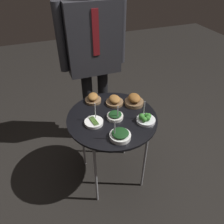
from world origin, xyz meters
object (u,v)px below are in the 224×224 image
Objects in this scene: bowl_roast_front_right at (93,98)px; bowl_roast_front_left at (134,100)px; bowl_spinach_back_right at (120,135)px; bowl_broccoli_far_rim at (146,119)px; bowl_spinach_center at (115,116)px; serving_cart at (112,122)px; bowl_roast_front_center at (115,101)px; waiter_figure at (93,47)px; bowl_asparagus_mid_left at (94,122)px.

bowl_roast_front_right is 0.35m from bowl_roast_front_left.
bowl_spinach_back_right is 1.03× the size of bowl_broccoli_far_rim.
bowl_spinach_center is at bearing -70.68° from bowl_roast_front_right.
bowl_roast_front_left is at bearing 29.27° from bowl_spinach_center.
serving_cart is 4.83× the size of bowl_roast_front_center.
bowl_roast_front_right reaches higher than serving_cart.
bowl_spinach_center reaches higher than serving_cart.
bowl_spinach_center reaches higher than bowl_roast_front_center.
bowl_spinach_back_right reaches higher than bowl_roast_front_right.
bowl_roast_front_right is (-0.10, 0.28, 0.01)m from bowl_spinach_center.
serving_cart is 5.24× the size of bowl_spinach_center.
waiter_figure is at bearing 112.66° from bowl_roast_front_left.
bowl_roast_front_right is (0.08, 0.28, 0.02)m from bowl_asparagus_mid_left.
bowl_roast_front_right is (-0.05, 0.49, 0.00)m from bowl_spinach_back_right.
bowl_spinach_back_right is at bearing -101.54° from bowl_spinach_center.
bowl_spinach_back_right is 0.26m from bowl_broccoli_far_rim.
bowl_broccoli_far_rim is (0.14, -0.30, -0.00)m from bowl_roast_front_center.
bowl_spinach_back_right is 0.89m from waiter_figure.
bowl_spinach_center is 0.83× the size of bowl_spinach_back_right.
serving_cart is at bearing 135.28° from bowl_spinach_center.
serving_cart is 0.20m from bowl_roast_front_center.
bowl_broccoli_far_rim is 0.82m from waiter_figure.
bowl_spinach_back_right is at bearing -158.29° from bowl_broccoli_far_rim.
bowl_spinach_center is 0.85× the size of bowl_roast_front_left.
waiter_figure reaches higher than bowl_asparagus_mid_left.
bowl_broccoli_far_rim is at bearing -53.00° from bowl_roast_front_right.
bowl_spinach_center is 0.19m from bowl_roast_front_center.
waiter_figure is (-0.05, 0.42, 0.32)m from bowl_roast_front_center.
bowl_roast_front_left is 0.61m from waiter_figure.
bowl_roast_front_right is 0.08× the size of waiter_figure.
bowl_broccoli_far_rim is (0.37, -0.11, 0.01)m from bowl_asparagus_mid_left.
bowl_roast_front_right is at bearing 106.85° from serving_cart.
bowl_spinach_back_right is 1.03× the size of bowl_asparagus_mid_left.
bowl_asparagus_mid_left is at bearing -141.30° from bowl_roast_front_center.
bowl_roast_front_right is 0.50m from bowl_broccoli_far_rim.
bowl_roast_front_left is at bearing 52.35° from bowl_spinach_back_right.
bowl_broccoli_far_rim is at bearing -65.69° from bowl_roast_front_center.
bowl_asparagus_mid_left is at bearing 163.29° from bowl_broccoli_far_rim.
bowl_roast_front_center is at bearing 157.65° from bowl_roast_front_left.
bowl_roast_front_center is 0.33m from bowl_broccoli_far_rim.
bowl_asparagus_mid_left is at bearing -170.69° from serving_cart.
bowl_roast_front_right is at bearing 96.12° from bowl_spinach_back_right.
bowl_roast_front_left is 0.24m from bowl_broccoli_far_rim.
bowl_roast_front_center is 0.09× the size of waiter_figure.
bowl_spinach_center is at bearing -150.73° from bowl_roast_front_left.
waiter_figure is (-0.19, 0.73, 0.32)m from bowl_broccoli_far_rim.
bowl_asparagus_mid_left is 1.15× the size of bowl_roast_front_right.
bowl_asparagus_mid_left is 1.08× the size of bowl_roast_front_center.
bowl_broccoli_far_rim reaches higher than bowl_roast_front_right.
bowl_spinach_back_right is at bearing -58.50° from bowl_asparagus_mid_left.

